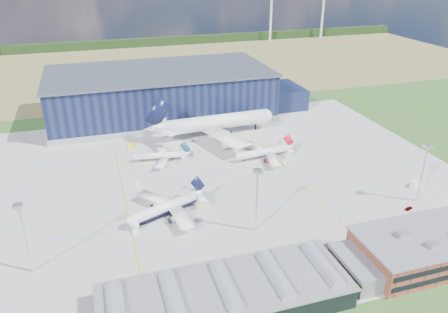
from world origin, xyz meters
TOP-DOWN VIEW (x-y plane):
  - ground at (0.00, 0.00)m, footprint 600.00×600.00m
  - apron at (0.00, 10.00)m, footprint 220.00×160.00m
  - farmland at (0.00, 220.00)m, footprint 600.00×220.00m
  - treeline at (0.00, 300.00)m, footprint 600.00×8.00m
  - hangar at (2.81, 94.80)m, footprint 145.00×62.00m
  - ops_building at (55.01, -60.00)m, footprint 46.00×23.00m
  - glass_concourse at (-6.45, -60.00)m, footprint 78.00×23.00m
  - light_mast_west at (-60.00, -30.00)m, footprint 2.60×2.60m
  - light_mast_center at (10.00, -30.00)m, footprint 2.60×2.60m
  - light_mast_east at (75.00, -30.00)m, footprint 2.60×2.60m
  - airliner_navy at (-17.45, -12.00)m, footprint 43.42×43.02m
  - airliner_red at (33.50, 22.00)m, footprint 32.66×32.07m
  - airliner_widebody at (21.95, 55.00)m, footprint 70.83×69.42m
  - airliner_regional at (-11.30, 33.39)m, footprint 30.05×29.59m
  - gse_tug_a at (-20.30, 2.56)m, footprint 2.61×3.58m
  - gse_van_a at (-1.69, -45.46)m, footprint 6.29×4.25m
  - gse_van_b at (3.61, 36.15)m, footprint 4.82×4.62m
  - gse_tug_c at (-22.18, 52.69)m, footprint 2.98×3.97m
  - gse_cart_b at (-23.90, 13.45)m, footprint 3.30×2.89m
  - gse_van_c at (82.38, -20.64)m, footprint 5.98×4.56m
  - airstair at (-28.89, -17.03)m, footprint 3.04×4.75m
  - car_a at (68.14, -34.38)m, footprint 3.73×2.49m
  - car_b at (-9.09, -48.00)m, footprint 4.08×2.56m

SIDE VIEW (x-z plane):
  - ground at x=0.00m, z-range 0.00..0.00m
  - farmland at x=0.00m, z-range -0.01..0.01m
  - apron at x=0.00m, z-range -0.01..0.07m
  - car_a at x=68.14m, z-range 0.00..1.18m
  - gse_cart_b at x=-23.90m, z-range 0.00..1.20m
  - car_b at x=-9.09m, z-range 0.00..1.27m
  - gse_tug_a at x=-20.30m, z-range 0.00..1.35m
  - gse_tug_c at x=-22.18m, z-range 0.00..1.56m
  - gse_van_b at x=3.61m, z-range 0.00..2.10m
  - gse_van_a at x=-1.69m, z-range 0.00..2.52m
  - gse_van_c at x=82.38m, z-range 0.00..2.59m
  - airstair at x=-28.89m, z-range 0.00..2.83m
  - glass_concourse at x=-6.45m, z-range -0.61..7.99m
  - treeline at x=0.00m, z-range 0.00..8.00m
  - airliner_regional at x=-11.30m, z-range 0.00..8.48m
  - ops_building at x=55.01m, z-range -0.66..10.24m
  - airliner_red at x=33.50m, z-range 0.00..9.80m
  - airliner_navy at x=-17.45m, z-range 0.00..10.92m
  - airliner_widebody at x=21.95m, z-range 0.00..22.17m
  - hangar at x=2.81m, z-range -1.43..24.67m
  - light_mast_west at x=-60.00m, z-range 3.93..26.93m
  - light_mast_center at x=10.00m, z-range 3.93..26.93m
  - light_mast_east at x=75.00m, z-range 3.93..26.93m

